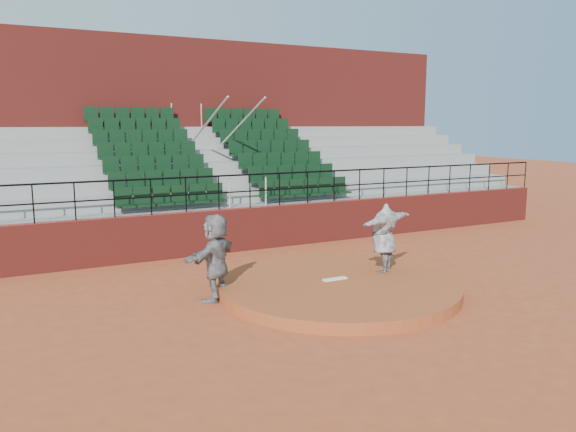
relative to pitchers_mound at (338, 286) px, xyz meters
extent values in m
plane|color=#A54725|center=(0.00, 0.00, -0.12)|extent=(90.00, 90.00, 0.00)
cylinder|color=#9D4823|center=(0.00, 0.00, 0.00)|extent=(5.50, 5.50, 0.25)
cube|color=white|center=(0.00, 0.15, 0.14)|extent=(0.60, 0.15, 0.03)
cube|color=maroon|center=(0.00, 5.00, 0.53)|extent=(24.00, 0.30, 1.30)
cylinder|color=black|center=(0.00, 5.00, 2.17)|extent=(24.00, 0.05, 0.05)
cylinder|color=black|center=(0.00, 5.00, 1.68)|extent=(24.00, 0.04, 0.04)
cylinder|color=black|center=(-6.00, 5.00, 1.67)|extent=(0.04, 0.04, 1.00)
cylinder|color=black|center=(-5.00, 5.00, 1.67)|extent=(0.04, 0.04, 1.00)
cylinder|color=black|center=(-4.00, 5.00, 1.67)|extent=(0.04, 0.04, 1.00)
cylinder|color=black|center=(-3.00, 5.00, 1.67)|extent=(0.04, 0.04, 1.00)
cylinder|color=black|center=(-2.00, 5.00, 1.67)|extent=(0.04, 0.04, 1.00)
cylinder|color=black|center=(-1.00, 5.00, 1.67)|extent=(0.04, 0.04, 1.00)
cylinder|color=black|center=(0.00, 5.00, 1.67)|extent=(0.04, 0.04, 1.00)
cylinder|color=black|center=(1.00, 5.00, 1.67)|extent=(0.04, 0.04, 1.00)
cylinder|color=black|center=(2.00, 5.00, 1.67)|extent=(0.04, 0.04, 1.00)
cylinder|color=black|center=(3.00, 5.00, 1.67)|extent=(0.04, 0.04, 1.00)
cylinder|color=black|center=(4.00, 5.00, 1.67)|extent=(0.04, 0.04, 1.00)
cylinder|color=black|center=(5.00, 5.00, 1.67)|extent=(0.04, 0.04, 1.00)
cylinder|color=black|center=(6.00, 5.00, 1.67)|extent=(0.04, 0.04, 1.00)
cylinder|color=black|center=(7.00, 5.00, 1.67)|extent=(0.04, 0.04, 1.00)
cylinder|color=black|center=(8.00, 5.00, 1.67)|extent=(0.04, 0.04, 1.00)
cylinder|color=black|center=(9.00, 5.00, 1.67)|extent=(0.04, 0.04, 1.00)
cylinder|color=black|center=(10.00, 5.00, 1.67)|extent=(0.04, 0.04, 1.00)
cylinder|color=black|center=(11.00, 5.00, 1.67)|extent=(0.04, 0.04, 1.00)
cylinder|color=black|center=(12.00, 5.00, 1.67)|extent=(0.04, 0.04, 1.00)
cube|color=gray|center=(0.00, 5.58, 0.53)|extent=(24.00, 0.85, 1.30)
cube|color=black|center=(-2.25, 5.59, 1.54)|extent=(3.30, 0.48, 0.72)
cube|color=black|center=(2.25, 5.59, 1.54)|extent=(3.30, 0.48, 0.72)
cube|color=gray|center=(0.00, 6.43, 0.73)|extent=(24.00, 0.85, 1.70)
cube|color=black|center=(-2.25, 6.44, 1.94)|extent=(3.30, 0.48, 0.72)
cube|color=black|center=(2.25, 6.44, 1.94)|extent=(3.30, 0.48, 0.72)
cube|color=gray|center=(0.00, 7.28, 0.93)|extent=(24.00, 0.85, 2.10)
cube|color=black|center=(-2.25, 7.29, 2.33)|extent=(3.30, 0.48, 0.72)
cube|color=black|center=(2.25, 7.29, 2.33)|extent=(3.30, 0.48, 0.72)
cube|color=gray|center=(0.00, 8.12, 1.12)|extent=(24.00, 0.85, 2.50)
cube|color=black|center=(-2.25, 8.13, 2.73)|extent=(3.30, 0.48, 0.72)
cube|color=black|center=(2.25, 8.13, 2.73)|extent=(3.30, 0.48, 0.72)
cube|color=gray|center=(0.00, 8.97, 1.33)|extent=(24.00, 0.85, 2.90)
cube|color=black|center=(-2.25, 8.98, 3.14)|extent=(3.30, 0.48, 0.72)
cube|color=black|center=(2.25, 8.98, 3.14)|extent=(3.30, 0.48, 0.72)
cube|color=gray|center=(0.00, 9.82, 1.52)|extent=(24.00, 0.85, 3.30)
cube|color=black|center=(-2.25, 9.83, 3.53)|extent=(3.30, 0.48, 0.72)
cube|color=black|center=(2.25, 9.83, 3.53)|extent=(3.30, 0.48, 0.72)
cube|color=gray|center=(0.00, 10.68, 1.73)|extent=(24.00, 0.85, 3.70)
cube|color=black|center=(-2.25, 10.69, 3.94)|extent=(3.30, 0.48, 0.72)
cube|color=black|center=(2.25, 10.69, 3.94)|extent=(3.30, 0.48, 0.72)
cylinder|color=silver|center=(-0.60, 8.12, 3.28)|extent=(0.06, 5.97, 2.46)
cylinder|color=silver|center=(0.60, 8.12, 3.28)|extent=(0.06, 5.97, 2.46)
cube|color=maroon|center=(0.00, 12.60, 3.43)|extent=(24.00, 3.00, 7.10)
imported|color=black|center=(1.40, 0.18, 0.97)|extent=(2.13, 1.33, 1.68)
imported|color=black|center=(-2.67, 0.76, 0.83)|extent=(1.73, 1.54, 1.90)
camera|label=1|loc=(-6.75, -10.49, 3.67)|focal=35.00mm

